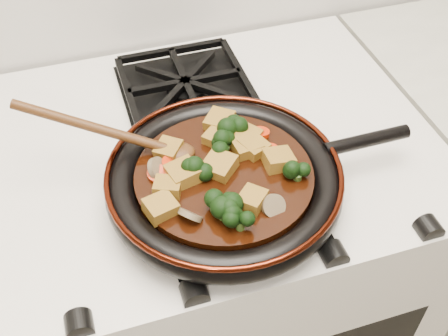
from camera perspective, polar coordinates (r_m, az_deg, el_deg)
name	(u,v)px	position (r m, az deg, el deg)	size (l,w,h in m)	color
stove	(212,287)	(1.30, -1.28, -11.95)	(0.76, 0.60, 0.90)	silver
burner_grate_front	(233,195)	(0.84, 0.97, -2.77)	(0.23, 0.23, 0.03)	black
burner_grate_back	(185,86)	(1.04, -3.94, 8.33)	(0.23, 0.23, 0.03)	black
skillet	(225,180)	(0.82, 0.14, -1.23)	(0.47, 0.35, 0.05)	black
braising_sauce	(224,178)	(0.82, 0.00, -1.03)	(0.26, 0.26, 0.02)	black
tofu_cube_0	(252,200)	(0.77, 2.86, -3.27)	(0.04, 0.03, 0.02)	olive
tofu_cube_1	(183,174)	(0.80, -4.17, -0.59)	(0.04, 0.04, 0.02)	olive
tofu_cube_2	(168,187)	(0.79, -5.74, -1.96)	(0.04, 0.03, 0.02)	olive
tofu_cube_3	(217,138)	(0.85, -0.76, 3.02)	(0.03, 0.03, 0.02)	olive
tofu_cube_4	(169,150)	(0.84, -5.62, 1.85)	(0.04, 0.04, 0.02)	olive
tofu_cube_5	(278,160)	(0.82, 5.54, 0.82)	(0.04, 0.04, 0.02)	olive
tofu_cube_6	(247,136)	(0.86, 2.40, 3.27)	(0.04, 0.04, 0.02)	olive
tofu_cube_7	(246,146)	(0.84, 2.29, 2.20)	(0.04, 0.04, 0.02)	olive
tofu_cube_8	(161,208)	(0.76, -6.44, -4.02)	(0.04, 0.04, 0.02)	olive
tofu_cube_9	(253,147)	(0.84, 3.01, 2.13)	(0.04, 0.04, 0.02)	olive
tofu_cube_10	(219,166)	(0.81, -0.47, 0.18)	(0.04, 0.04, 0.02)	olive
tofu_cube_11	(220,122)	(0.88, -0.43, 4.72)	(0.04, 0.04, 0.02)	olive
broccoli_floret_0	(222,206)	(0.75, -0.17, -3.90)	(0.06, 0.06, 0.05)	black
broccoli_floret_1	(298,175)	(0.80, 7.52, -0.71)	(0.05, 0.05, 0.05)	black
broccoli_floret_2	(224,212)	(0.75, -0.04, -4.49)	(0.06, 0.06, 0.05)	black
broccoli_floret_3	(198,169)	(0.81, -2.68, -0.11)	(0.06, 0.06, 0.05)	black
broccoli_floret_4	(225,148)	(0.84, 0.08, 2.08)	(0.06, 0.06, 0.05)	black
broccoli_floret_5	(234,129)	(0.87, 0.97, 4.01)	(0.06, 0.06, 0.05)	black
broccoli_floret_6	(240,223)	(0.74, 1.65, -5.62)	(0.06, 0.06, 0.05)	black
carrot_coin_0	(223,120)	(0.89, -0.06, 4.88)	(0.03, 0.03, 0.01)	red
carrot_coin_1	(157,174)	(0.81, -6.80, -0.59)	(0.03, 0.03, 0.01)	red
carrot_coin_2	(260,133)	(0.87, 3.73, 3.59)	(0.03, 0.03, 0.01)	red
carrot_coin_3	(170,163)	(0.82, -5.49, 0.48)	(0.03, 0.03, 0.01)	red
carrot_coin_4	(269,152)	(0.84, 4.64, 1.66)	(0.03, 0.03, 0.01)	red
carrot_coin_5	(234,135)	(0.86, 1.05, 3.32)	(0.03, 0.03, 0.01)	red
mushroom_slice_0	(190,215)	(0.75, -3.45, -4.81)	(0.03, 0.03, 0.01)	brown
mushroom_slice_1	(274,206)	(0.76, 5.05, -3.86)	(0.03, 0.03, 0.01)	brown
mushroom_slice_2	(158,169)	(0.81, -6.74, -0.11)	(0.04, 0.04, 0.01)	brown
wooden_spoon	(131,138)	(0.84, -9.47, 3.02)	(0.15, 0.09, 0.24)	#43240E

